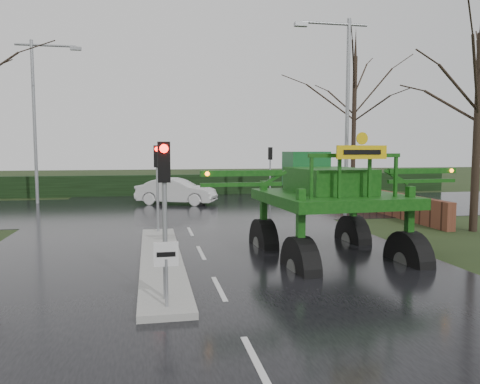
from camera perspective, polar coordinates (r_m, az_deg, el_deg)
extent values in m
plane|color=black|center=(11.52, -2.57, -11.76)|extent=(140.00, 140.00, 0.00)
cube|color=black|center=(21.23, -6.54, -3.94)|extent=(14.00, 80.00, 0.02)
cube|color=black|center=(27.16, -7.53, -1.95)|extent=(80.00, 12.00, 0.02)
cube|color=gray|center=(14.29, -9.58, -8.13)|extent=(1.20, 10.00, 0.16)
cube|color=black|center=(35.04, -8.34, 0.86)|extent=(44.00, 0.90, 1.50)
cube|color=#592D1E|center=(29.63, 13.17, -0.30)|extent=(0.40, 20.00, 1.20)
cylinder|color=gray|center=(9.79, -8.95, -10.93)|extent=(0.07, 0.07, 1.00)
cube|color=silver|center=(9.65, -9.01, -7.51)|extent=(0.50, 0.04, 0.50)
cube|color=black|center=(9.63, -9.00, -7.53)|extent=(0.38, 0.01, 0.10)
cylinder|color=gray|center=(10.04, -9.15, -4.10)|extent=(0.10, 0.10, 3.50)
cube|color=black|center=(9.92, -9.26, 3.62)|extent=(0.26, 0.22, 0.85)
sphere|color=#FF0C07|center=(9.78, -9.26, 5.24)|extent=(0.18, 0.18, 0.18)
cylinder|color=gray|center=(18.48, -10.01, 0.11)|extent=(0.10, 0.10, 3.50)
cube|color=black|center=(18.41, -10.08, 4.30)|extent=(0.26, 0.22, 0.85)
sphere|color=#FF0C07|center=(18.28, -10.09, 5.17)|extent=(0.18, 0.18, 0.18)
cylinder|color=gray|center=(31.99, 3.69, 2.29)|extent=(0.10, 0.10, 3.50)
cube|color=black|center=(31.95, 3.71, 4.71)|extent=(0.26, 0.22, 0.85)
sphere|color=#FF0C07|center=(32.08, 3.65, 5.21)|extent=(0.18, 0.18, 0.18)
cylinder|color=gray|center=(25.09, 12.93, 8.80)|extent=(0.20, 0.20, 10.00)
cylinder|color=gray|center=(25.52, 11.42, 19.47)|extent=(3.52, 0.14, 0.14)
cube|color=gray|center=(24.91, 7.43, 19.61)|extent=(0.65, 0.30, 0.20)
cylinder|color=gray|center=(31.71, -23.77, 7.71)|extent=(0.20, 0.20, 10.00)
cylinder|color=gray|center=(32.13, -22.64, 16.17)|extent=(3.52, 0.14, 0.14)
cube|color=gray|center=(31.82, -19.40, 16.17)|extent=(0.65, 0.30, 0.20)
cylinder|color=black|center=(21.40, 26.95, 6.34)|extent=(0.32, 0.32, 8.00)
cylinder|color=black|center=(35.13, 13.71, 7.71)|extent=(0.32, 0.32, 10.00)
cone|color=black|center=(35.87, 13.92, 17.01)|extent=(0.24, 0.24, 2.50)
cylinder|color=black|center=(14.23, -1.66, -4.55)|extent=(0.64, 1.93, 1.91)
cylinder|color=#595B56|center=(14.23, -1.66, -4.55)|extent=(0.60, 0.70, 0.67)
cube|color=#0B3D0A|center=(14.08, -1.68, 0.24)|extent=(0.22, 0.22, 2.19)
cylinder|color=black|center=(15.35, 10.95, -3.93)|extent=(0.64, 1.93, 1.91)
cylinder|color=#595B56|center=(15.35, 10.95, -3.93)|extent=(0.60, 0.70, 0.67)
cube|color=#0B3D0A|center=(15.21, 11.03, 0.51)|extent=(0.22, 0.22, 2.19)
cylinder|color=black|center=(10.97, 2.36, -7.48)|extent=(0.64, 1.93, 1.91)
cylinder|color=#595B56|center=(10.97, 2.36, -7.48)|extent=(0.60, 0.70, 0.67)
cube|color=#0B3D0A|center=(10.78, 2.38, -1.29)|extent=(0.22, 0.22, 2.19)
cylinder|color=black|center=(12.39, 17.82, -6.26)|extent=(0.64, 1.93, 1.91)
cylinder|color=#595B56|center=(12.39, 17.82, -6.26)|extent=(0.60, 0.70, 0.67)
cube|color=#0B3D0A|center=(12.22, 17.97, -0.77)|extent=(0.22, 0.22, 2.19)
cube|color=#0B3D0A|center=(12.91, 7.48, 2.50)|extent=(4.28, 4.81, 0.33)
cube|color=#0B3D0A|center=(13.08, 7.19, 4.84)|extent=(2.27, 2.98, 0.86)
cube|color=#135426|center=(14.87, 4.48, 6.18)|extent=(1.50, 1.23, 1.24)
cube|color=#0B3D0A|center=(11.53, 10.43, 9.02)|extent=(2.86, 0.29, 0.11)
cube|color=#0B3D0A|center=(11.72, -5.81, 6.45)|extent=(2.48, 0.32, 0.17)
sphere|color=orange|center=(11.51, -10.94, 6.40)|extent=(0.13, 0.13, 0.13)
cube|color=#0B3D0A|center=(14.01, 19.84, 5.96)|extent=(2.48, 0.32, 0.17)
sphere|color=orange|center=(14.55, 23.48, 5.80)|extent=(0.13, 0.13, 0.13)
cube|color=#DCB30B|center=(11.19, 11.27, 9.61)|extent=(1.53, 0.15, 0.38)
cube|color=black|center=(11.19, 11.27, 9.61)|extent=(1.14, 0.08, 0.13)
cylinder|color=#DCB30B|center=(11.22, 11.31, 11.55)|extent=(0.34, 0.06, 0.34)
imported|color=silver|center=(28.98, -7.74, -1.52)|extent=(5.13, 3.38, 1.60)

